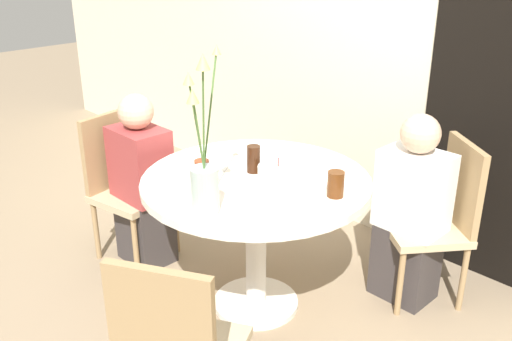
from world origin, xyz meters
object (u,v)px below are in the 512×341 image
birthday_cake (278,173)px  side_plate (210,167)px  drink_glass_2 (202,174)px  person_boy (411,216)px  flower_vase (204,174)px  chair_left_flank (440,214)px  drink_glass_1 (336,184)px  chair_near_front (123,180)px  drink_glass_0 (253,159)px  person_woman (142,186)px

birthday_cake → side_plate: birthday_cake is taller
drink_glass_2 → person_boy: 1.13m
flower_vase → drink_glass_2: 0.29m
chair_left_flank → drink_glass_1: (-0.19, -0.66, 0.32)m
chair_near_front → drink_glass_2: bearing=-105.6°
birthday_cake → person_boy: person_boy is taller
drink_glass_0 → drink_glass_2: 0.30m
side_plate → person_woman: (-0.55, -0.07, -0.26)m
chair_left_flank → birthday_cake: bearing=-87.7°
chair_left_flank → drink_glass_1: chair_left_flank is taller
person_boy → birthday_cake: bearing=-124.5°
birthday_cake → chair_near_front: bearing=-167.2°
drink_glass_0 → chair_near_front: bearing=-165.9°
flower_vase → side_plate: bearing=138.0°
drink_glass_2 → person_woman: bearing=171.4°
chair_near_front → birthday_cake: chair_near_front is taller
chair_near_front → drink_glass_1: 1.43m
drink_glass_0 → person_woman: bearing=-165.2°
person_woman → drink_glass_2: bearing=-8.6°
flower_vase → person_boy: (0.38, 1.07, -0.44)m
flower_vase → drink_glass_0: (-0.18, 0.46, -0.11)m
birthday_cake → side_plate: size_ratio=1.12×
chair_left_flank → person_woman: 1.68m
drink_glass_1 → person_woman: 1.27m
drink_glass_0 → person_woman: size_ratio=0.13×
chair_left_flank → chair_near_front: bearing=-111.1°
person_woman → chair_left_flank: bearing=33.6°
side_plate → drink_glass_2: bearing=-48.2°
drink_glass_1 → side_plate: bearing=-163.3°
chair_near_front → side_plate: (0.71, 0.10, 0.26)m
drink_glass_0 → person_boy: (0.56, 0.60, -0.33)m
flower_vase → person_boy: 1.22m
birthday_cake → chair_left_flank: bearing=55.0°
drink_glass_1 → person_woman: size_ratio=0.12×
birthday_cake → drink_glass_1: 0.32m
chair_left_flank → drink_glass_0: drink_glass_0 is taller
flower_vase → chair_left_flank: bearing=68.4°
flower_vase → person_boy: size_ratio=0.68×
flower_vase → drink_glass_2: bearing=143.4°
chair_near_front → birthday_cake: 1.12m
chair_near_front → side_plate: 0.76m
chair_left_flank → side_plate: (-0.85, -0.86, 0.26)m
chair_left_flank → side_plate: chair_left_flank is taller
drink_glass_0 → drink_glass_2: bearing=-96.3°
chair_left_flank → drink_glass_1: 0.76m
side_plate → drink_glass_1: (0.66, 0.20, 0.06)m
side_plate → person_boy: size_ratio=0.17×
drink_glass_0 → drink_glass_2: (-0.03, -0.30, -0.00)m
person_boy → person_woman: bearing=-148.4°
person_boy → person_woman: (-1.30, -0.80, 0.00)m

